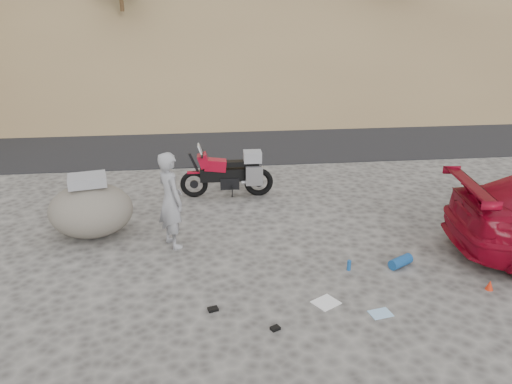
# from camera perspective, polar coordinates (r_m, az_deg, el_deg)

# --- Properties ---
(ground) EXTENTS (140.00, 140.00, 0.00)m
(ground) POSITION_cam_1_polar(r_m,az_deg,el_deg) (9.80, -0.07, -7.06)
(ground) COLOR #44413F
(ground) RESTS_ON ground
(road) EXTENTS (120.00, 7.00, 0.05)m
(road) POSITION_cam_1_polar(r_m,az_deg,el_deg) (18.21, -3.28, 6.31)
(road) COLOR black
(road) RESTS_ON ground
(motorcycle) EXTENTS (2.33, 0.69, 1.39)m
(motorcycle) POSITION_cam_1_polar(r_m,az_deg,el_deg) (12.42, -2.87, 2.10)
(motorcycle) COLOR black
(motorcycle) RESTS_ON ground
(man) EXTENTS (0.75, 0.85, 1.95)m
(man) POSITION_cam_1_polar(r_m,az_deg,el_deg) (10.28, -9.41, -5.96)
(man) COLOR gray
(man) RESTS_ON ground
(boulder) EXTENTS (1.71, 1.46, 1.29)m
(boulder) POSITION_cam_1_polar(r_m,az_deg,el_deg) (10.88, -18.34, -1.93)
(boulder) COLOR #5A534D
(boulder) RESTS_ON ground
(gear_white_cloth) EXTENTS (0.51, 0.50, 0.01)m
(gear_white_cloth) POSITION_cam_1_polar(r_m,az_deg,el_deg) (8.42, 8.00, -12.40)
(gear_white_cloth) COLOR white
(gear_white_cloth) RESTS_ON ground
(gear_blue_mat) EXTENTS (0.52, 0.42, 0.20)m
(gear_blue_mat) POSITION_cam_1_polar(r_m,az_deg,el_deg) (9.70, 16.20, -7.65)
(gear_blue_mat) COLOR navy
(gear_blue_mat) RESTS_ON ground
(gear_bottle) EXTENTS (0.08, 0.08, 0.20)m
(gear_bottle) POSITION_cam_1_polar(r_m,az_deg,el_deg) (9.35, 10.58, -8.24)
(gear_bottle) COLOR navy
(gear_bottle) RESTS_ON ground
(gear_funnel) EXTENTS (0.16, 0.16, 0.17)m
(gear_funnel) POSITION_cam_1_polar(r_m,az_deg,el_deg) (9.51, 25.15, -9.60)
(gear_funnel) COLOR red
(gear_funnel) RESTS_ON ground
(gear_glove_a) EXTENTS (0.18, 0.15, 0.05)m
(gear_glove_a) POSITION_cam_1_polar(r_m,az_deg,el_deg) (8.18, -4.94, -13.20)
(gear_glove_a) COLOR black
(gear_glove_a) RESTS_ON ground
(gear_glove_b) EXTENTS (0.17, 0.15, 0.05)m
(gear_glove_b) POSITION_cam_1_polar(r_m,az_deg,el_deg) (7.76, 2.20, -15.30)
(gear_glove_b) COLOR black
(gear_glove_b) RESTS_ON ground
(gear_blue_cloth) EXTENTS (0.38, 0.31, 0.01)m
(gear_blue_cloth) POSITION_cam_1_polar(r_m,az_deg,el_deg) (8.32, 14.04, -13.32)
(gear_blue_cloth) COLOR #94C1E5
(gear_blue_cloth) RESTS_ON ground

